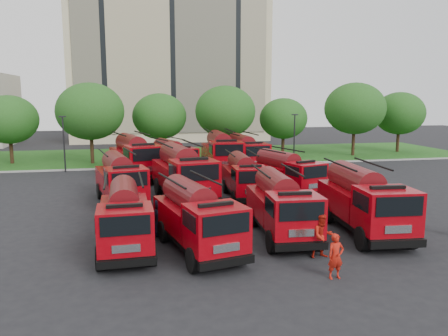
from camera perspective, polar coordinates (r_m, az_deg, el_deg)
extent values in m
plane|color=black|center=(25.39, -2.98, -6.24)|extent=(140.00, 140.00, 0.00)
cube|color=#134412|center=(50.78, -7.29, 1.58)|extent=(70.00, 16.00, 0.12)
cube|color=gray|center=(42.79, -6.50, 0.18)|extent=(70.00, 0.30, 0.14)
cube|color=beige|center=(72.65, -7.18, 13.70)|extent=(30.00, 14.00, 25.00)
cube|color=black|center=(65.60, -6.70, 14.19)|extent=(28.00, 0.15, 22.00)
cylinder|color=#382314|center=(49.15, -26.00, 1.79)|extent=(0.36, 0.36, 2.38)
ellipsoid|color=#1E4112|center=(48.88, -26.28, 5.70)|extent=(5.71, 5.71, 4.86)
cylinder|color=#382314|center=(46.24, -16.85, 2.18)|extent=(0.36, 0.36, 2.80)
ellipsoid|color=#1E4112|center=(45.95, -17.08, 7.08)|extent=(6.72, 6.72, 5.71)
cylinder|color=#382314|center=(48.60, -8.32, 2.59)|extent=(0.36, 0.36, 2.45)
ellipsoid|color=#1E4112|center=(48.32, -8.42, 6.68)|extent=(5.88, 5.88, 5.00)
cylinder|color=#382314|center=(47.98, 0.16, 2.78)|extent=(0.36, 0.36, 2.73)
ellipsoid|color=#1E4112|center=(47.70, 0.16, 7.39)|extent=(6.55, 6.55, 5.57)
cylinder|color=#382314|center=(50.81, 7.69, 2.80)|extent=(0.36, 0.36, 2.27)
ellipsoid|color=#1E4112|center=(50.56, 7.77, 6.42)|extent=(5.46, 5.46, 4.64)
cylinder|color=#382314|center=(52.60, 16.52, 3.04)|extent=(0.36, 0.36, 2.87)
ellipsoid|color=#1E4112|center=(52.34, 16.72, 7.46)|extent=(6.89, 6.89, 5.85)
cylinder|color=#382314|center=(57.88, 21.74, 3.12)|extent=(0.36, 0.36, 2.52)
ellipsoid|color=#1E4112|center=(57.64, 21.95, 6.65)|extent=(6.05, 6.05, 5.14)
cylinder|color=black|center=(42.13, -20.17, 2.86)|extent=(0.14, 0.14, 5.00)
cube|color=black|center=(41.95, -20.36, 6.32)|extent=(0.60, 0.25, 0.12)
cylinder|color=black|center=(44.44, 9.16, 3.61)|extent=(0.14, 0.14, 5.00)
cube|color=black|center=(44.27, 9.24, 6.90)|extent=(0.60, 0.25, 0.12)
cube|color=black|center=(20.37, -12.74, -8.69)|extent=(2.27, 6.31, 0.27)
cube|color=black|center=(17.39, -12.59, -12.00)|extent=(2.24, 0.30, 0.31)
cube|color=maroon|center=(18.03, -12.76, -7.72)|extent=(2.25, 2.04, 1.74)
cube|color=black|center=(16.95, -12.76, -7.39)|extent=(1.87, 0.11, 0.76)
cube|color=maroon|center=(21.11, -12.85, -6.03)|extent=(2.33, 4.18, 1.16)
cylinder|color=#520B10|center=(20.88, -12.94, -3.52)|extent=(1.47, 3.79, 1.34)
cylinder|color=black|center=(18.23, -15.92, -11.28)|extent=(0.35, 0.99, 0.98)
cylinder|color=black|center=(18.24, -9.34, -11.03)|extent=(0.35, 0.99, 0.98)
cylinder|color=black|center=(21.95, -15.50, -7.73)|extent=(0.35, 0.99, 0.98)
cylinder|color=black|center=(21.96, -10.09, -7.53)|extent=(0.35, 0.99, 0.98)
cube|color=black|center=(19.80, -3.59, -8.95)|extent=(3.47, 6.72, 0.27)
cube|color=black|center=(16.99, 0.36, -12.24)|extent=(2.28, 0.73, 0.32)
cube|color=maroon|center=(17.54, -1.08, -7.82)|extent=(2.63, 2.46, 1.79)
cube|color=black|center=(16.53, 0.33, -7.40)|extent=(1.89, 0.47, 0.78)
cube|color=maroon|center=(20.50, -4.61, -6.19)|extent=(3.12, 4.60, 1.19)
cylinder|color=#520B10|center=(20.26, -4.64, -3.54)|extent=(2.19, 4.05, 1.37)
cylinder|color=black|center=(17.39, -4.09, -11.91)|extent=(0.54, 1.05, 1.01)
cylinder|color=black|center=(18.16, 2.28, -10.95)|extent=(0.54, 1.05, 1.01)
cylinder|color=black|center=(21.01, -7.91, -8.21)|extent=(0.54, 1.05, 1.01)
cylinder|color=black|center=(21.66, -2.51, -7.59)|extent=(0.54, 1.05, 1.01)
cube|color=black|center=(21.93, 7.41, -7.18)|extent=(2.51, 6.58, 0.28)
cube|color=black|center=(18.95, 10.05, -10.05)|extent=(2.32, 0.37, 0.32)
cube|color=maroon|center=(19.60, 9.19, -6.05)|extent=(2.38, 2.17, 1.80)
cube|color=black|center=(18.54, 10.16, -5.64)|extent=(1.94, 0.16, 0.79)
cube|color=maroon|center=(22.68, 6.77, -4.67)|extent=(2.51, 4.38, 1.20)
cylinder|color=#520B10|center=(22.47, 6.81, -2.24)|extent=(1.62, 3.96, 1.39)
cylinder|color=black|center=(19.48, 6.23, -9.57)|extent=(0.38, 1.03, 1.02)
cylinder|color=black|center=(20.09, 12.19, -9.14)|extent=(0.38, 1.03, 1.02)
cylinder|color=black|center=(23.27, 3.77, -6.39)|extent=(0.38, 1.03, 1.02)
cylinder|color=black|center=(23.78, 8.82, -6.14)|extent=(0.38, 1.03, 1.02)
cube|color=black|center=(23.28, 17.60, -6.45)|extent=(2.86, 7.15, 0.30)
cube|color=black|center=(20.26, 21.73, -9.17)|extent=(2.51, 0.45, 0.35)
cube|color=maroon|center=(20.92, 20.43, -5.18)|extent=(2.62, 2.39, 1.95)
cube|color=black|center=(19.86, 21.97, -4.69)|extent=(2.09, 0.22, 0.85)
cube|color=maroon|center=(24.05, 16.62, -3.94)|extent=(2.81, 4.77, 1.30)
cylinder|color=#520B10|center=(23.84, 16.74, -1.46)|extent=(1.83, 4.30, 1.50)
cylinder|color=black|center=(20.58, 17.62, -8.80)|extent=(0.44, 1.12, 1.10)
cylinder|color=black|center=(21.61, 23.23, -8.26)|extent=(0.44, 1.12, 1.10)
cylinder|color=black|center=(24.48, 13.40, -5.74)|extent=(0.44, 1.12, 1.10)
cylinder|color=black|center=(25.35, 18.30, -5.45)|extent=(0.44, 1.12, 1.10)
cube|color=black|center=(28.98, -13.34, -3.26)|extent=(3.48, 7.02, 0.29)
cube|color=black|center=(25.72, -12.07, -4.91)|extent=(2.40, 0.71, 0.34)
cube|color=maroon|center=(26.53, -12.60, -1.99)|extent=(2.72, 2.53, 1.87)
cube|color=black|center=(25.41, -12.20, -1.48)|extent=(1.99, 0.44, 0.82)
cube|color=maroon|center=(29.85, -13.73, -1.41)|extent=(3.17, 4.79, 1.25)
cylinder|color=#520B10|center=(29.68, -13.80, 0.53)|extent=(2.20, 4.23, 1.44)
cylinder|color=black|center=(26.44, -14.79, -4.73)|extent=(0.54, 1.10, 1.06)
cylinder|color=black|center=(26.81, -10.11, -4.37)|extent=(0.54, 1.10, 1.06)
cylinder|color=black|center=(30.52, -15.91, -2.92)|extent=(0.54, 1.10, 1.06)
cylinder|color=black|center=(30.85, -11.84, -2.63)|extent=(0.54, 1.10, 1.06)
cube|color=black|center=(29.29, -5.35, -2.74)|extent=(3.69, 7.93, 0.33)
cube|color=black|center=(25.68, -3.07, -4.55)|extent=(2.73, 0.70, 0.38)
cube|color=maroon|center=(26.58, -3.91, -1.26)|extent=(3.02, 2.79, 2.13)
cube|color=black|center=(25.35, -3.12, -0.64)|extent=(2.27, 0.42, 0.93)
cube|color=maroon|center=(30.26, -5.98, -0.68)|extent=(3.44, 5.38, 1.42)
cylinder|color=#520B10|center=(30.09, -6.01, 1.49)|extent=(2.35, 4.78, 1.64)
cylinder|color=black|center=(26.33, -6.36, -4.37)|extent=(0.57, 1.24, 1.20)
cylinder|color=black|center=(27.03, -1.19, -3.96)|extent=(0.57, 1.24, 1.20)
cylinder|color=black|center=(30.89, -8.56, -2.38)|extent=(0.57, 1.24, 1.20)
cylinder|color=black|center=(31.49, -4.09, -2.08)|extent=(0.57, 1.24, 1.20)
cube|color=black|center=(29.82, 2.58, -2.76)|extent=(2.31, 6.26, 0.26)
cube|color=black|center=(26.84, 3.89, -4.22)|extent=(2.21, 0.32, 0.31)
cube|color=maroon|center=(27.59, 3.46, -1.65)|extent=(2.25, 2.04, 1.72)
cube|color=black|center=(26.57, 3.91, -1.20)|extent=(1.85, 0.13, 0.75)
cube|color=maroon|center=(30.62, 2.23, -1.09)|extent=(2.35, 4.15, 1.15)
cylinder|color=#520B10|center=(30.46, 2.24, 0.64)|extent=(1.49, 3.76, 1.32)
cylinder|color=black|center=(27.46, 1.44, -3.99)|extent=(0.35, 0.98, 0.97)
cylinder|color=black|center=(27.88, 5.55, -3.83)|extent=(0.35, 0.98, 0.97)
cylinder|color=black|center=(31.19, 0.17, -2.38)|extent=(0.35, 0.98, 0.97)
cylinder|color=black|center=(31.57, 3.82, -2.26)|extent=(0.35, 0.98, 0.97)
cube|color=black|center=(31.39, 8.06, -2.21)|extent=(3.82, 6.65, 0.27)
cube|color=black|center=(28.94, 11.81, -3.39)|extent=(2.22, 0.87, 0.32)
cube|color=maroon|center=(29.52, 10.59, -1.00)|extent=(2.69, 2.54, 1.76)
cube|color=black|center=(28.68, 11.87, -0.52)|extent=(1.83, 0.59, 0.77)
cube|color=maroon|center=(32.05, 7.04, -0.64)|extent=(3.32, 4.61, 1.17)
cylinder|color=#520B10|center=(31.90, 7.07, 1.06)|extent=(2.40, 4.02, 1.35)
cylinder|color=black|center=(28.96, 9.14, -3.39)|extent=(0.59, 1.04, 0.99)
cylinder|color=black|center=(30.25, 12.28, -2.94)|extent=(0.59, 1.04, 0.99)
cylinder|color=black|center=(32.13, 4.85, -2.05)|extent=(0.59, 1.04, 0.99)
cylinder|color=black|center=(33.29, 7.84, -1.71)|extent=(0.59, 1.04, 0.99)
cube|color=black|center=(37.58, -11.51, -0.21)|extent=(4.42, 8.12, 0.33)
cube|color=black|center=(33.87, -9.81, -1.28)|extent=(2.74, 0.97, 0.39)
cube|color=maroon|center=(34.87, -10.46, 1.16)|extent=(3.23, 3.04, 2.15)
cube|color=black|center=(33.62, -9.91, 1.73)|extent=(2.25, 0.64, 0.94)
cube|color=maroon|center=(38.62, -12.01, 1.35)|extent=(3.91, 5.60, 1.43)
cylinder|color=#520B10|center=(38.48, -12.07, 3.08)|extent=(2.78, 4.90, 1.66)
cylinder|color=black|center=(34.55, -12.32, -1.25)|extent=(0.68, 1.27, 1.21)
cylinder|color=black|center=(35.23, -8.31, -0.93)|extent=(0.68, 1.27, 1.21)
cylinder|color=black|center=(39.22, -14.03, -0.08)|extent=(0.68, 1.27, 1.21)
cylinder|color=black|center=(39.82, -10.47, 0.18)|extent=(0.68, 1.27, 1.21)
cube|color=black|center=(39.38, -6.74, 0.16)|extent=(4.02, 6.73, 0.27)
cube|color=black|center=(36.47, -4.73, -0.61)|extent=(2.24, 0.94, 0.32)
cube|color=maroon|center=(37.24, -5.44, 1.26)|extent=(2.76, 2.62, 1.78)
cube|color=black|center=(36.27, -4.78, 1.71)|extent=(1.83, 0.65, 0.78)
cube|color=maroon|center=(40.19, -7.33, 1.38)|extent=(3.46, 4.70, 1.19)
cylinder|color=#520B10|center=(40.07, -7.35, 2.76)|extent=(2.52, 4.07, 1.37)
cylinder|color=black|center=(36.83, -6.78, -0.62)|extent=(0.62, 1.05, 1.01)
cylinder|color=black|center=(37.69, -3.84, -0.35)|extent=(0.62, 1.05, 1.01)
cylinder|color=black|center=(40.52, -9.02, 0.23)|extent=(0.62, 1.05, 1.01)
cylinder|color=black|center=(41.30, -6.30, 0.46)|extent=(0.62, 1.05, 1.01)
cube|color=black|center=(39.93, -0.36, 0.53)|extent=(2.70, 7.80, 0.33)
cube|color=black|center=(36.12, 0.71, -0.49)|extent=(2.77, 0.33, 0.39)
cube|color=maroon|center=(37.16, 0.34, 1.81)|extent=(2.76, 2.49, 2.16)
cube|color=black|center=(35.89, 0.70, 2.35)|extent=(2.33, 0.10, 0.94)
cube|color=maroon|center=(40.99, -0.65, 2.01)|extent=(2.82, 5.15, 1.44)
cylinder|color=#520B10|center=(40.86, -0.66, 3.64)|extent=(1.76, 4.68, 1.66)
cylinder|color=black|center=(36.94, -1.54, -0.36)|extent=(0.41, 1.23, 1.22)
cylinder|color=black|center=(37.40, 2.32, -0.25)|extent=(0.41, 1.23, 1.22)
cylinder|color=black|center=(41.70, -2.55, 0.74)|extent=(0.41, 1.23, 1.22)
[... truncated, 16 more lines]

